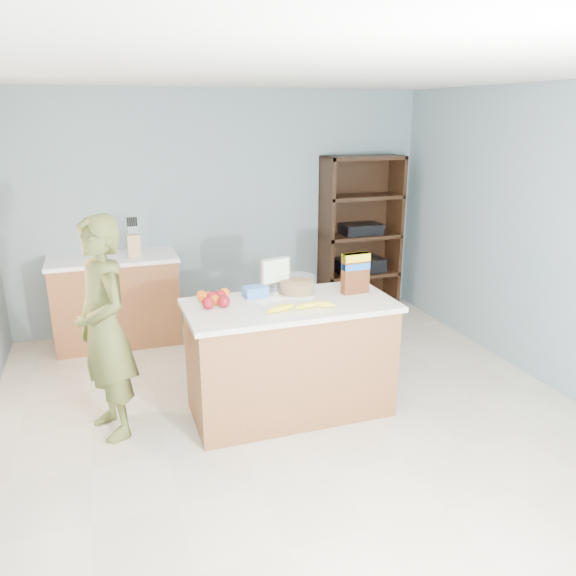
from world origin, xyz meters
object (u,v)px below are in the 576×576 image
object	(u,v)px
person	(104,329)
tv	(275,272)
shelving_unit	(359,238)
cereal_box	(355,270)
counter_peninsula	(290,362)

from	to	relation	value
person	tv	bearing A→B (deg)	76.73
shelving_unit	cereal_box	distance (m)	2.23
person	cereal_box	size ratio (longest dim) A/B	5.04
person	tv	distance (m)	1.34
counter_peninsula	person	distance (m)	1.39
person	cereal_box	bearing A→B (deg)	67.36
cereal_box	shelving_unit	bearing A→B (deg)	63.48
shelving_unit	tv	bearing A→B (deg)	-131.90
counter_peninsula	cereal_box	size ratio (longest dim) A/B	4.89
shelving_unit	person	xyz separation A→B (m)	(-2.88, -1.91, -0.06)
person	counter_peninsula	bearing A→B (deg)	63.76
counter_peninsula	person	bearing A→B (deg)	173.84
tv	counter_peninsula	bearing A→B (deg)	-86.27
counter_peninsula	person	size ratio (longest dim) A/B	0.97
counter_peninsula	tv	world-z (taller)	tv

